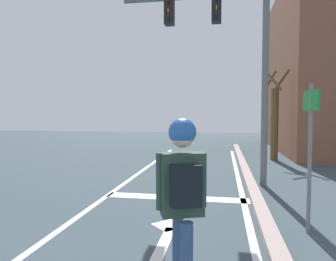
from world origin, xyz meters
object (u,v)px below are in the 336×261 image
Objects in this scene: skater at (183,187)px; roadside_tree at (275,119)px; street_sign_post at (310,136)px; traffic_signal_mast at (227,43)px.

skater is 0.47× the size of roadside_tree.
street_sign_post is (1.64, 2.21, 0.31)m from skater.
street_sign_post is at bearing 53.43° from skater.
traffic_signal_mast is 1.43× the size of roadside_tree.
traffic_signal_mast reaches higher than roadside_tree.
street_sign_post is (1.20, -3.08, -2.10)m from traffic_signal_mast.
traffic_signal_mast is at bearing 111.24° from street_sign_post.
roadside_tree reaches higher than skater.
traffic_signal_mast is (0.44, 5.29, 2.41)m from skater.
roadside_tree is (1.86, 4.46, -1.98)m from traffic_signal_mast.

